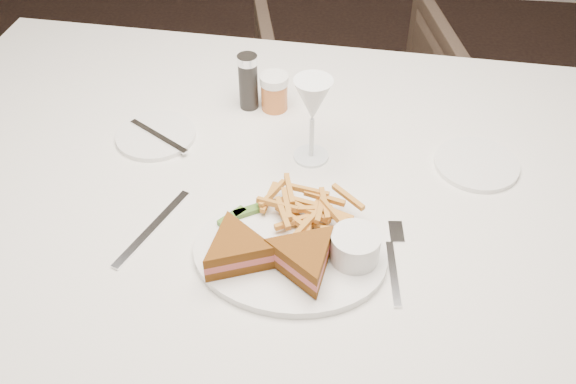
% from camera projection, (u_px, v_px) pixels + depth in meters
% --- Properties ---
extents(table, '(1.68, 1.17, 0.75)m').
position_uv_depth(table, '(291.00, 317.00, 1.43)').
color(table, silver).
rests_on(table, ground).
extents(chair_far, '(0.73, 0.70, 0.63)m').
position_uv_depth(chair_far, '(353.00, 96.00, 2.17)').
color(chair_far, '#4A392D').
rests_on(chair_far, ground).
extents(table_setting, '(0.79, 0.63, 0.18)m').
position_uv_depth(table_setting, '(294.00, 200.00, 1.10)').
color(table_setting, white).
rests_on(table_setting, table).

